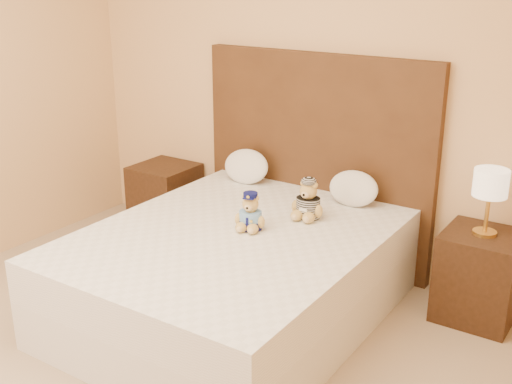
{
  "coord_description": "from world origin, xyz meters",
  "views": [
    {
      "loc": [
        2.05,
        -1.66,
        2.04
      ],
      "look_at": [
        -0.01,
        1.45,
        0.73
      ],
      "focal_mm": 45.0,
      "sensor_mm": 36.0,
      "label": 1
    }
  ],
  "objects_px": {
    "nightstand_left": "(165,198)",
    "pillow_left": "(246,165)",
    "teddy_prisoner": "(308,199)",
    "lamp": "(490,186)",
    "bed": "(234,274)",
    "nightstand_right": "(479,276)",
    "pillow_right": "(354,187)",
    "teddy_police": "(250,211)"
  },
  "relations": [
    {
      "from": "teddy_police",
      "to": "pillow_right",
      "type": "distance_m",
      "value": 0.8
    },
    {
      "from": "bed",
      "to": "pillow_left",
      "type": "height_order",
      "value": "pillow_left"
    },
    {
      "from": "nightstand_right",
      "to": "lamp",
      "type": "xyz_separation_m",
      "value": [
        -0.0,
        0.0,
        0.57
      ]
    },
    {
      "from": "lamp",
      "to": "teddy_prisoner",
      "type": "bearing_deg",
      "value": -160.48
    },
    {
      "from": "pillow_right",
      "to": "bed",
      "type": "bearing_deg",
      "value": -114.66
    },
    {
      "from": "nightstand_left",
      "to": "lamp",
      "type": "bearing_deg",
      "value": 0.0
    },
    {
      "from": "nightstand_left",
      "to": "teddy_prisoner",
      "type": "height_order",
      "value": "teddy_prisoner"
    },
    {
      "from": "bed",
      "to": "lamp",
      "type": "relative_size",
      "value": 5.0
    },
    {
      "from": "nightstand_left",
      "to": "teddy_prisoner",
      "type": "bearing_deg",
      "value": -13.22
    },
    {
      "from": "lamp",
      "to": "pillow_right",
      "type": "distance_m",
      "value": 0.89
    },
    {
      "from": "nightstand_left",
      "to": "pillow_right",
      "type": "height_order",
      "value": "pillow_right"
    },
    {
      "from": "pillow_right",
      "to": "teddy_prisoner",
      "type": "bearing_deg",
      "value": -108.38
    },
    {
      "from": "teddy_police",
      "to": "lamp",
      "type": "bearing_deg",
      "value": 15.9
    },
    {
      "from": "teddy_prisoner",
      "to": "nightstand_left",
      "type": "bearing_deg",
      "value": 163.98
    },
    {
      "from": "nightstand_left",
      "to": "pillow_left",
      "type": "bearing_deg",
      "value": 2.22
    },
    {
      "from": "pillow_left",
      "to": "teddy_police",
      "type": "bearing_deg",
      "value": -54.01
    },
    {
      "from": "pillow_right",
      "to": "nightstand_left",
      "type": "bearing_deg",
      "value": -178.95
    },
    {
      "from": "bed",
      "to": "nightstand_right",
      "type": "xyz_separation_m",
      "value": [
        1.25,
        0.8,
        -0.0
      ]
    },
    {
      "from": "nightstand_left",
      "to": "lamp",
      "type": "height_order",
      "value": "lamp"
    },
    {
      "from": "bed",
      "to": "nightstand_left",
      "type": "distance_m",
      "value": 1.48
    },
    {
      "from": "bed",
      "to": "nightstand_left",
      "type": "relative_size",
      "value": 3.64
    },
    {
      "from": "bed",
      "to": "pillow_left",
      "type": "distance_m",
      "value": 1.04
    },
    {
      "from": "pillow_right",
      "to": "nightstand_right",
      "type": "bearing_deg",
      "value": -1.98
    },
    {
      "from": "bed",
      "to": "lamp",
      "type": "distance_m",
      "value": 1.59
    },
    {
      "from": "nightstand_right",
      "to": "teddy_prisoner",
      "type": "bearing_deg",
      "value": -160.48
    },
    {
      "from": "lamp",
      "to": "bed",
      "type": "bearing_deg",
      "value": -147.38
    },
    {
      "from": "bed",
      "to": "pillow_right",
      "type": "xyz_separation_m",
      "value": [
        0.38,
        0.83,
        0.4
      ]
    },
    {
      "from": "nightstand_left",
      "to": "pillow_left",
      "type": "xyz_separation_m",
      "value": [
        0.77,
        0.03,
        0.4
      ]
    },
    {
      "from": "nightstand_left",
      "to": "teddy_prisoner",
      "type": "relative_size",
      "value": 2.21
    },
    {
      "from": "nightstand_right",
      "to": "pillow_left",
      "type": "relative_size",
      "value": 1.5
    },
    {
      "from": "bed",
      "to": "nightstand_right",
      "type": "relative_size",
      "value": 3.64
    },
    {
      "from": "bed",
      "to": "teddy_police",
      "type": "distance_m",
      "value": 0.41
    },
    {
      "from": "lamp",
      "to": "teddy_police",
      "type": "relative_size",
      "value": 1.74
    },
    {
      "from": "lamp",
      "to": "teddy_police",
      "type": "distance_m",
      "value": 1.4
    },
    {
      "from": "lamp",
      "to": "pillow_right",
      "type": "height_order",
      "value": "lamp"
    },
    {
      "from": "nightstand_right",
      "to": "pillow_right",
      "type": "xyz_separation_m",
      "value": [
        -0.87,
        0.03,
        0.4
      ]
    },
    {
      "from": "nightstand_left",
      "to": "teddy_police",
      "type": "bearing_deg",
      "value": -28.26
    },
    {
      "from": "lamp",
      "to": "pillow_left",
      "type": "bearing_deg",
      "value": 179.0
    },
    {
      "from": "pillow_left",
      "to": "teddy_prisoner",
      "type": "bearing_deg",
      "value": -27.68
    },
    {
      "from": "lamp",
      "to": "teddy_police",
      "type": "xyz_separation_m",
      "value": [
        -1.2,
        -0.7,
        -0.18
      ]
    },
    {
      "from": "pillow_left",
      "to": "pillow_right",
      "type": "relative_size",
      "value": 1.06
    },
    {
      "from": "bed",
      "to": "teddy_prisoner",
      "type": "height_order",
      "value": "teddy_prisoner"
    }
  ]
}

